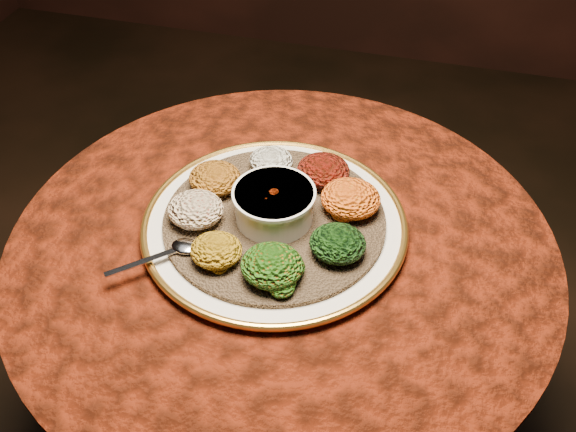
# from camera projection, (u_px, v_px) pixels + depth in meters

# --- Properties ---
(table) EXTENTS (0.96, 0.96, 0.73)m
(table) POSITION_uv_depth(u_px,v_px,m) (282.00, 304.00, 1.25)
(table) COLOR black
(table) RESTS_ON ground
(platter) EXTENTS (0.55, 0.55, 0.02)m
(platter) POSITION_uv_depth(u_px,v_px,m) (275.00, 224.00, 1.13)
(platter) COLOR beige
(platter) RESTS_ON table
(injera) EXTENTS (0.47, 0.47, 0.01)m
(injera) POSITION_uv_depth(u_px,v_px,m) (274.00, 220.00, 1.13)
(injera) COLOR brown
(injera) RESTS_ON platter
(stew_bowl) EXTENTS (0.14, 0.14, 0.06)m
(stew_bowl) POSITION_uv_depth(u_px,v_px,m) (274.00, 203.00, 1.10)
(stew_bowl) COLOR silver
(stew_bowl) RESTS_ON injera
(spoon) EXTENTS (0.13, 0.11, 0.01)m
(spoon) POSITION_uv_depth(u_px,v_px,m) (179.00, 249.00, 1.06)
(spoon) COLOR silver
(spoon) RESTS_ON injera
(portion_ayib) EXTENTS (0.08, 0.08, 0.04)m
(portion_ayib) POSITION_uv_depth(u_px,v_px,m) (271.00, 161.00, 1.21)
(portion_ayib) COLOR beige
(portion_ayib) RESTS_ON injera
(portion_kitfo) EXTENTS (0.10, 0.09, 0.05)m
(portion_kitfo) POSITION_uv_depth(u_px,v_px,m) (323.00, 170.00, 1.18)
(portion_kitfo) COLOR black
(portion_kitfo) RESTS_ON injera
(portion_tikil) EXTENTS (0.11, 0.10, 0.05)m
(portion_tikil) POSITION_uv_depth(u_px,v_px,m) (351.00, 199.00, 1.12)
(portion_tikil) COLOR orange
(portion_tikil) RESTS_ON injera
(portion_gomen) EXTENTS (0.09, 0.09, 0.05)m
(portion_gomen) POSITION_uv_depth(u_px,v_px,m) (338.00, 243.00, 1.04)
(portion_gomen) COLOR black
(portion_gomen) RESTS_ON injera
(portion_mixveg) EXTENTS (0.10, 0.10, 0.05)m
(portion_mixveg) POSITION_uv_depth(u_px,v_px,m) (272.00, 266.00, 1.01)
(portion_mixveg) COLOR #B03E0B
(portion_mixveg) RESTS_ON injera
(portion_kik) EXTENTS (0.09, 0.08, 0.04)m
(portion_kik) POSITION_uv_depth(u_px,v_px,m) (216.00, 250.00, 1.04)
(portion_kik) COLOR #9B6E0D
(portion_kik) RESTS_ON injera
(portion_timatim) EXTENTS (0.10, 0.09, 0.05)m
(portion_timatim) POSITION_uv_depth(u_px,v_px,m) (196.00, 209.00, 1.10)
(portion_timatim) COLOR maroon
(portion_timatim) RESTS_ON injera
(portion_shiro) EXTENTS (0.10, 0.09, 0.05)m
(portion_shiro) POSITION_uv_depth(u_px,v_px,m) (215.00, 178.00, 1.16)
(portion_shiro) COLOR #8A4910
(portion_shiro) RESTS_ON injera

